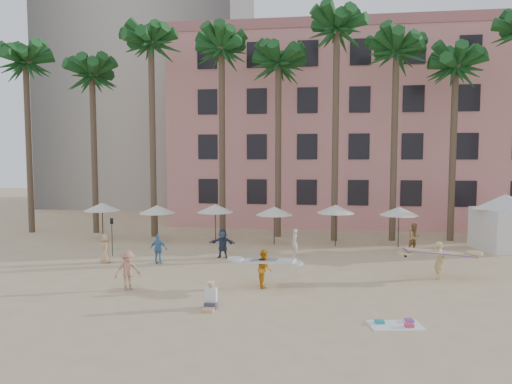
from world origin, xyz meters
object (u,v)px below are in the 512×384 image
Objects in this scene: pink_hotel at (374,133)px; carrier_white at (264,267)px; cabana at (505,217)px; carrier_yellow at (440,258)px.

pink_hotel reaches higher than carrier_white.
pink_hotel reaches higher than cabana.
carrier_white is at bearing -144.41° from cabana.
pink_hotel is 10.47× the size of carrier_yellow.
carrier_yellow is 8.52m from carrier_white.
cabana is (6.40, -13.37, -5.93)m from pink_hotel.
cabana is at bearing 52.47° from carrier_yellow.
pink_hotel is 15.97m from cabana.
carrier_yellow is 1.17× the size of carrier_white.
cabana is 1.63× the size of carrier_yellow.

